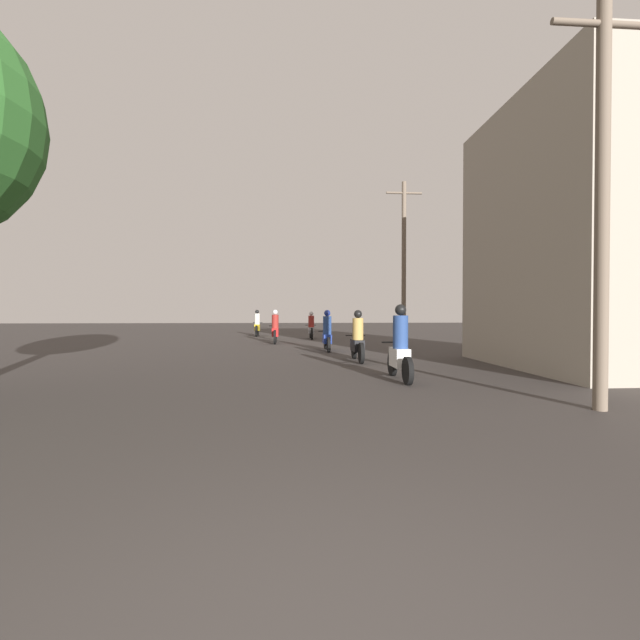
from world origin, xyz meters
name	(u,v)px	position (x,y,z in m)	size (l,w,h in m)	color
motorcycle_white	(400,350)	(2.23, 7.60, 0.66)	(0.60, 1.84, 1.63)	black
motorcycle_black	(358,341)	(1.91, 11.23, 0.61)	(0.60, 1.95, 1.53)	black
motorcycle_blue	(327,334)	(1.31, 14.80, 0.63)	(0.60, 1.87, 1.56)	black
motorcycle_red	(275,330)	(-0.78, 18.96, 0.64)	(0.60, 1.93, 1.60)	black
motorcycle_silver	(311,328)	(1.10, 22.28, 0.62)	(0.60, 1.97, 1.53)	black
motorcycle_yellow	(257,326)	(-2.10, 25.38, 0.66)	(0.60, 2.12, 1.64)	black
building_right_near	(588,235)	(7.75, 9.35, 3.51)	(4.30, 6.03, 7.03)	gray
utility_pole_near	(602,191)	(4.47, 4.60, 3.25)	(1.60, 0.20, 6.19)	#6B5B4C
utility_pole_far	(404,260)	(4.99, 17.37, 3.81)	(1.60, 0.20, 7.29)	#6B5B4C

